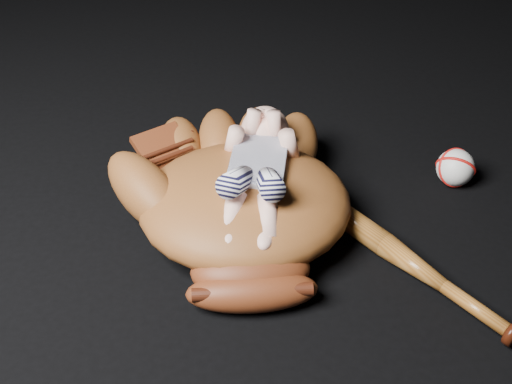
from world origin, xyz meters
TOP-DOWN VIEW (x-y plane):
  - baseball_glove at (0.02, -0.02)m, footprint 0.49×0.56m
  - newborn_baby at (0.05, -0.01)m, footprint 0.23×0.38m
  - baseball_bat at (0.28, -0.14)m, footprint 0.30×0.43m
  - baseball at (0.46, 0.08)m, footprint 0.09×0.09m

SIDE VIEW (x-z plane):
  - baseball_bat at x=0.28m, z-range 0.00..0.05m
  - baseball at x=0.46m, z-range 0.00..0.08m
  - baseball_glove at x=0.02m, z-range 0.00..0.17m
  - newborn_baby at x=0.05m, z-range 0.06..0.20m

